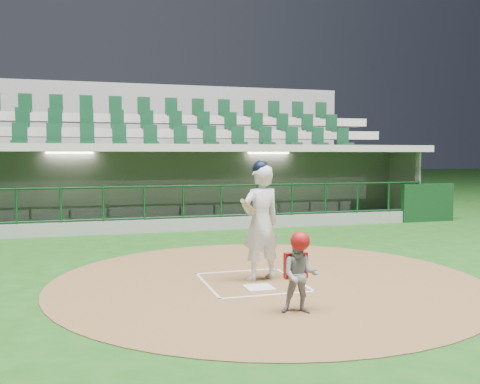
{
  "coord_description": "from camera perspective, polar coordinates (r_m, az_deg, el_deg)",
  "views": [
    {
      "loc": [
        -2.62,
        -8.58,
        2.11
      ],
      "look_at": [
        0.65,
        2.6,
        1.3
      ],
      "focal_mm": 40.0,
      "sensor_mm": 36.0,
      "label": 1
    }
  ],
  "objects": [
    {
      "name": "ground",
      "position": [
        9.22,
        0.67,
        -9.26
      ],
      "size": [
        120.0,
        120.0,
        0.0
      ],
      "primitive_type": "plane",
      "color": "#184614",
      "rests_on": "ground"
    },
    {
      "name": "dirt_circle",
      "position": [
        9.12,
        2.87,
        -9.37
      ],
      "size": [
        7.2,
        7.2,
        0.01
      ],
      "primitive_type": "cylinder",
      "color": "brown",
      "rests_on": "ground"
    },
    {
      "name": "home_plate",
      "position": [
        8.56,
        2.06,
        -10.15
      ],
      "size": [
        0.43,
        0.43,
        0.02
      ],
      "primitive_type": "cube",
      "color": "white",
      "rests_on": "dirt_circle"
    },
    {
      "name": "batter_box_chalk",
      "position": [
        8.93,
        1.24,
        -9.58
      ],
      "size": [
        1.55,
        1.8,
        0.01
      ],
      "color": "silver",
      "rests_on": "ground"
    },
    {
      "name": "dugout_structure",
      "position": [
        16.66,
        -7.28,
        -0.01
      ],
      "size": [
        16.4,
        3.7,
        3.0
      ],
      "color": "gray",
      "rests_on": "ground"
    },
    {
      "name": "seating_deck",
      "position": [
        19.67,
        -8.64,
        1.94
      ],
      "size": [
        17.0,
        6.72,
        5.15
      ],
      "color": "slate",
      "rests_on": "ground"
    },
    {
      "name": "batter",
      "position": [
        8.94,
        2.22,
        -3.11
      ],
      "size": [
        0.94,
        0.95,
        2.01
      ],
      "color": "silver",
      "rests_on": "dirt_circle"
    },
    {
      "name": "catcher",
      "position": [
        7.21,
        6.39,
        -8.48
      ],
      "size": [
        0.59,
        0.53,
        1.09
      ],
      "color": "gray",
      "rests_on": "dirt_circle"
    }
  ]
}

